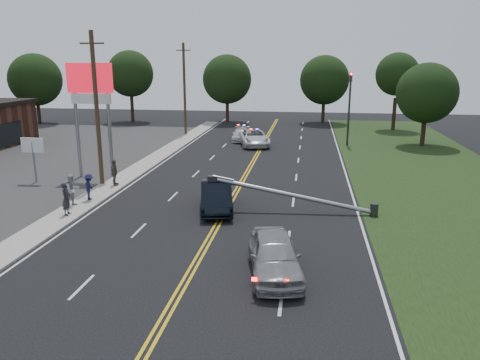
% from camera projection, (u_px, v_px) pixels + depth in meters
% --- Properties ---
extents(ground, '(120.00, 120.00, 0.00)m').
position_uv_depth(ground, '(192.00, 270.00, 18.76)').
color(ground, black).
rests_on(ground, ground).
extents(sidewalk, '(1.80, 70.00, 0.12)m').
position_uv_depth(sidewalk, '(101.00, 193.00, 29.51)').
color(sidewalk, '#9F9A90').
rests_on(sidewalk, ground).
extents(grass_verge, '(12.00, 80.00, 0.01)m').
position_uv_depth(grass_verge, '(467.00, 209.00, 26.45)').
color(grass_verge, black).
rests_on(grass_verge, ground).
extents(centerline_yellow, '(0.36, 80.00, 0.00)m').
position_uv_depth(centerline_yellow, '(232.00, 199.00, 28.34)').
color(centerline_yellow, gold).
rests_on(centerline_yellow, ground).
extents(pylon_sign, '(3.20, 0.35, 8.00)m').
position_uv_depth(pylon_sign, '(91.00, 93.00, 32.16)').
color(pylon_sign, gray).
rests_on(pylon_sign, ground).
extents(small_sign, '(1.60, 0.14, 3.10)m').
position_uv_depth(small_sign, '(33.00, 149.00, 31.65)').
color(small_sign, gray).
rests_on(small_sign, ground).
extents(traffic_signal, '(0.28, 0.41, 7.05)m').
position_uv_depth(traffic_signal, '(349.00, 102.00, 45.30)').
color(traffic_signal, '#2D2D30').
rests_on(traffic_signal, ground).
extents(fallen_streetlight, '(9.36, 0.44, 1.91)m').
position_uv_depth(fallen_streetlight, '(301.00, 197.00, 25.61)').
color(fallen_streetlight, '#2D2D30').
rests_on(fallen_streetlight, ground).
extents(utility_pole_mid, '(1.60, 0.28, 10.00)m').
position_uv_depth(utility_pole_mid, '(97.00, 109.00, 30.29)').
color(utility_pole_mid, '#382619').
rests_on(utility_pole_mid, ground).
extents(utility_pole_far, '(1.60, 0.28, 10.00)m').
position_uv_depth(utility_pole_far, '(185.00, 89.00, 51.37)').
color(utility_pole_far, '#382619').
rests_on(utility_pole_far, ground).
extents(tree_4, '(6.70, 6.70, 9.06)m').
position_uv_depth(tree_4, '(35.00, 80.00, 60.54)').
color(tree_4, black).
rests_on(tree_4, ground).
extents(tree_5, '(6.10, 6.10, 9.47)m').
position_uv_depth(tree_5, '(130.00, 74.00, 62.28)').
color(tree_5, black).
rests_on(tree_5, ground).
extents(tree_6, '(6.46, 6.46, 8.94)m').
position_uv_depth(tree_6, '(227.00, 79.00, 61.90)').
color(tree_6, black).
rests_on(tree_6, ground).
extents(tree_7, '(6.42, 6.42, 8.84)m').
position_uv_depth(tree_7, '(325.00, 80.00, 61.37)').
color(tree_7, black).
rests_on(tree_7, ground).
extents(tree_8, '(5.03, 5.03, 9.09)m').
position_uv_depth(tree_8, '(397.00, 74.00, 54.87)').
color(tree_8, black).
rests_on(tree_8, ground).
extents(tree_9, '(5.74, 5.74, 7.99)m').
position_uv_depth(tree_9, '(427.00, 93.00, 44.72)').
color(tree_9, black).
rests_on(tree_9, ground).
extents(crashed_sedan, '(2.68, 5.06, 1.59)m').
position_uv_depth(crashed_sedan, '(216.00, 196.00, 26.13)').
color(crashed_sedan, black).
rests_on(crashed_sedan, ground).
extents(waiting_sedan, '(2.73, 5.02, 1.62)m').
position_uv_depth(waiting_sedan, '(274.00, 255.00, 18.20)').
color(waiting_sedan, '#94979B').
rests_on(waiting_sedan, ground).
extents(emergency_a, '(3.99, 6.12, 1.56)m').
position_uv_depth(emergency_a, '(254.00, 138.00, 45.87)').
color(emergency_a, silver).
rests_on(emergency_a, ground).
extents(emergency_b, '(2.16, 4.49, 1.26)m').
position_uv_depth(emergency_b, '(241.00, 135.00, 48.75)').
color(emergency_b, silver).
rests_on(emergency_b, ground).
extents(bystander_a, '(0.48, 0.68, 1.77)m').
position_uv_depth(bystander_a, '(66.00, 199.00, 24.94)').
color(bystander_a, '#24232A').
rests_on(bystander_a, sidewalk).
extents(bystander_b, '(1.00, 1.10, 1.83)m').
position_uv_depth(bystander_b, '(72.00, 190.00, 26.47)').
color(bystander_b, '#A2A2A6').
rests_on(bystander_b, sidewalk).
extents(bystander_c, '(0.82, 1.13, 1.58)m').
position_uv_depth(bystander_c, '(89.00, 187.00, 27.62)').
color(bystander_c, '#191A3F').
rests_on(bystander_c, sidewalk).
extents(bystander_d, '(0.53, 1.05, 1.72)m').
position_uv_depth(bystander_d, '(114.00, 173.00, 30.83)').
color(bystander_d, '#584E46').
rests_on(bystander_d, sidewalk).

